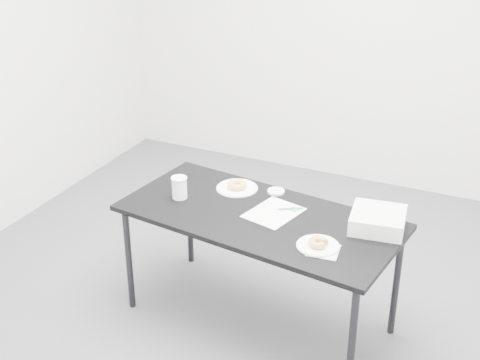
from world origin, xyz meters
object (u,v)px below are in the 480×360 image
at_px(scorecard, 274,213).
at_px(coffee_cup, 179,188).
at_px(plate_far, 237,188).
at_px(pen, 290,209).
at_px(table, 259,223).
at_px(plate_near, 318,246).
at_px(donut_near, 318,242).
at_px(donut_far, 237,185).
at_px(bakery_box, 378,220).

xyz_separation_m(scorecard, coffee_cup, (-0.56, -0.06, 0.06)).
bearing_deg(plate_far, pen, -16.47).
distance_m(pen, coffee_cup, 0.64).
distance_m(table, pen, 0.19).
distance_m(scorecard, plate_near, 0.41).
bearing_deg(donut_near, donut_far, 146.93).
bearing_deg(donut_far, pen, -16.47).
bearing_deg(scorecard, plate_near, -21.39).
distance_m(plate_near, plate_far, 0.77).
relative_size(donut_near, donut_far, 0.89).
distance_m(table, plate_far, 0.35).
bearing_deg(table, scorecard, 49.39).
relative_size(scorecard, donut_far, 2.65).
relative_size(pen, plate_near, 0.65).
relative_size(table, plate_near, 7.41).
relative_size(donut_near, plate_far, 0.42).
relative_size(scorecard, donut_near, 2.97).
height_order(table, donut_near, donut_near).
bearing_deg(table, plate_far, 143.36).
xyz_separation_m(pen, plate_near, (0.27, -0.31, -0.00)).
bearing_deg(coffee_cup, table, 0.40).
bearing_deg(pen, plate_near, -78.47).
bearing_deg(plate_near, bakery_box, 54.72).
xyz_separation_m(plate_near, donut_near, (0.00, 0.00, 0.02)).
relative_size(donut_near, bakery_box, 0.37).
height_order(scorecard, bakery_box, bakery_box).
bearing_deg(pen, coffee_cup, 162.47).
height_order(plate_far, donut_far, donut_far).
relative_size(donut_far, coffee_cup, 0.89).
xyz_separation_m(plate_near, coffee_cup, (-0.89, 0.18, 0.06)).
height_order(table, pen, pen).
relative_size(table, bakery_box, 5.83).
bearing_deg(pen, donut_near, -78.47).
bearing_deg(bakery_box, donut_near, -133.09).
bearing_deg(plate_near, plate_far, 146.93).
relative_size(pen, bakery_box, 0.51).
bearing_deg(table, plate_near, -17.03).
xyz_separation_m(table, donut_far, (-0.25, 0.24, 0.08)).
height_order(table, donut_far, donut_far).
height_order(scorecard, plate_near, plate_near).
xyz_separation_m(scorecard, bakery_box, (0.56, 0.08, 0.04)).
distance_m(donut_far, coffee_cup, 0.35).
distance_m(plate_near, coffee_cup, 0.91).
xyz_separation_m(pen, donut_near, (0.27, -0.31, 0.02)).
height_order(donut_far, coffee_cup, coffee_cup).
distance_m(scorecard, donut_near, 0.41).
bearing_deg(bakery_box, table, -175.82).
distance_m(table, scorecard, 0.10).
bearing_deg(table, donut_far, 143.36).
relative_size(table, donut_far, 14.05).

